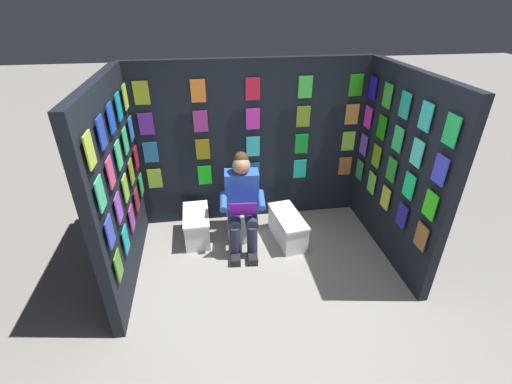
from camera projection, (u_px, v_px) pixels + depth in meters
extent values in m
plane|color=gray|center=(280.00, 318.00, 3.44)|extent=(30.00, 30.00, 0.00)
cube|color=black|center=(252.00, 144.00, 4.55)|extent=(3.00, 0.10, 2.12)
cube|color=#98C037|center=(155.00, 179.00, 4.50)|extent=(0.17, 0.01, 0.26)
cube|color=#12C917|center=(205.00, 175.00, 4.58)|extent=(0.17, 0.01, 0.26)
cube|color=#0D599A|center=(253.00, 172.00, 4.66)|extent=(0.17, 0.01, 0.26)
cube|color=#19BBA3|center=(300.00, 169.00, 4.74)|extent=(0.17, 0.01, 0.26)
cube|color=#B06334|center=(345.00, 166.00, 4.82)|extent=(0.17, 0.01, 0.26)
cube|color=teal|center=(151.00, 152.00, 4.32)|extent=(0.17, 0.01, 0.26)
cube|color=olive|center=(203.00, 149.00, 4.40)|extent=(0.17, 0.01, 0.26)
cube|color=#32C3CE|center=(253.00, 147.00, 4.48)|extent=(0.17, 0.01, 0.26)
cube|color=#12982C|center=(302.00, 144.00, 4.56)|extent=(0.17, 0.01, 0.26)
cube|color=#8CDC3B|center=(348.00, 141.00, 4.64)|extent=(0.17, 0.01, 0.26)
cube|color=#682595|center=(146.00, 124.00, 4.14)|extent=(0.17, 0.01, 0.26)
cube|color=#9E2E80|center=(201.00, 121.00, 4.22)|extent=(0.17, 0.01, 0.26)
cube|color=#D22CB4|center=(253.00, 119.00, 4.30)|extent=(0.17, 0.01, 0.26)
cube|color=olive|center=(303.00, 117.00, 4.38)|extent=(0.17, 0.01, 0.26)
cube|color=gold|center=(352.00, 114.00, 4.47)|extent=(0.17, 0.01, 0.26)
cube|color=#989F21|center=(141.00, 93.00, 3.96)|extent=(0.17, 0.01, 0.26)
cube|color=orange|center=(198.00, 91.00, 4.04)|extent=(0.17, 0.01, 0.26)
cube|color=red|center=(253.00, 89.00, 4.13)|extent=(0.17, 0.01, 0.26)
cube|color=green|center=(305.00, 87.00, 4.21)|extent=(0.17, 0.01, 0.26)
cube|color=#228F13|center=(356.00, 85.00, 4.29)|extent=(0.17, 0.01, 0.26)
cube|color=black|center=(399.00, 169.00, 3.91)|extent=(0.10, 1.85, 2.12)
cube|color=green|center=(359.00, 170.00, 4.72)|extent=(0.01, 0.17, 0.26)
cube|color=#73E246|center=(372.00, 183.00, 4.40)|extent=(0.01, 0.17, 0.26)
cube|color=#D4D93D|center=(385.00, 198.00, 4.08)|extent=(0.01, 0.17, 0.26)
cube|color=#242193|center=(402.00, 216.00, 3.75)|extent=(0.01, 0.17, 0.26)
cube|color=olive|center=(421.00, 237.00, 3.43)|extent=(0.01, 0.17, 0.26)
cube|color=purple|center=(364.00, 145.00, 4.54)|extent=(0.01, 0.17, 0.26)
cube|color=#719C15|center=(376.00, 156.00, 4.22)|extent=(0.01, 0.17, 0.26)
cube|color=green|center=(391.00, 170.00, 3.90)|extent=(0.01, 0.17, 0.26)
cube|color=#19EB7C|center=(409.00, 186.00, 3.58)|extent=(0.01, 0.17, 0.26)
cube|color=#2DDF14|center=(430.00, 205.00, 3.25)|extent=(0.01, 0.17, 0.26)
cube|color=#E328CE|center=(368.00, 117.00, 4.36)|extent=(0.01, 0.17, 0.26)
cube|color=#179609|center=(382.00, 127.00, 4.04)|extent=(0.01, 0.17, 0.26)
cube|color=#2FD66F|center=(398.00, 139.00, 3.72)|extent=(0.01, 0.17, 0.26)
cube|color=#52EEDA|center=(417.00, 153.00, 3.40)|extent=(0.01, 0.17, 0.26)
cube|color=#3A43E4|center=(440.00, 170.00, 3.08)|extent=(0.01, 0.17, 0.26)
cube|color=#250FBA|center=(373.00, 88.00, 4.18)|extent=(0.01, 0.17, 0.26)
cube|color=green|center=(387.00, 96.00, 3.86)|extent=(0.01, 0.17, 0.26)
cube|color=teal|center=(405.00, 105.00, 3.54)|extent=(0.01, 0.17, 0.26)
cube|color=#35CEC4|center=(426.00, 116.00, 3.22)|extent=(0.01, 0.17, 0.26)
cube|color=#24C657|center=(451.00, 130.00, 2.90)|extent=(0.01, 0.17, 0.26)
cube|color=black|center=(117.00, 189.00, 3.52)|extent=(0.10, 1.85, 2.12)
cube|color=#519425|center=(119.00, 266.00, 3.07)|extent=(0.01, 0.17, 0.26)
cube|color=#1AA2B3|center=(126.00, 240.00, 3.39)|extent=(0.01, 0.17, 0.26)
cube|color=#A73890|center=(132.00, 218.00, 3.71)|extent=(0.01, 0.17, 0.26)
cube|color=maroon|center=(137.00, 200.00, 4.03)|extent=(0.01, 0.17, 0.26)
cube|color=green|center=(141.00, 185.00, 4.35)|extent=(0.01, 0.17, 0.26)
cube|color=blue|center=(110.00, 232.00, 2.89)|extent=(0.01, 0.17, 0.26)
cube|color=#9849D2|center=(119.00, 208.00, 3.21)|extent=(0.01, 0.17, 0.26)
cube|color=#8BD943|center=(126.00, 188.00, 3.53)|extent=(0.01, 0.17, 0.26)
cube|color=olive|center=(131.00, 172.00, 3.86)|extent=(0.01, 0.17, 0.26)
cube|color=maroon|center=(136.00, 158.00, 4.18)|extent=(0.01, 0.17, 0.26)
cube|color=#3FD090|center=(101.00, 194.00, 2.71)|extent=(0.01, 0.17, 0.26)
cube|color=#E4497E|center=(111.00, 172.00, 3.03)|extent=(0.01, 0.17, 0.26)
cube|color=#3EDF84|center=(119.00, 155.00, 3.36)|extent=(0.01, 0.17, 0.26)
cube|color=#35D067|center=(125.00, 141.00, 3.68)|extent=(0.01, 0.17, 0.26)
cube|color=blue|center=(131.00, 129.00, 4.00)|extent=(0.01, 0.17, 0.26)
cube|color=#BED33E|center=(90.00, 150.00, 2.54)|extent=(0.01, 0.17, 0.26)
cube|color=blue|center=(102.00, 132.00, 2.86)|extent=(0.01, 0.17, 0.26)
cube|color=blue|center=(111.00, 118.00, 3.18)|extent=(0.01, 0.17, 0.26)
cube|color=#10A3BF|center=(119.00, 106.00, 3.50)|extent=(0.01, 0.17, 0.26)
cube|color=#B5E84B|center=(125.00, 97.00, 3.82)|extent=(0.01, 0.17, 0.26)
cylinder|color=white|center=(242.00, 223.00, 4.50)|extent=(0.38, 0.38, 0.40)
cylinder|color=white|center=(242.00, 209.00, 4.40)|extent=(0.41, 0.41, 0.02)
cube|color=white|center=(241.00, 187.00, 4.54)|extent=(0.39, 0.21, 0.36)
cylinder|color=white|center=(241.00, 191.00, 4.46)|extent=(0.39, 0.10, 0.39)
cube|color=blue|center=(242.00, 191.00, 4.24)|extent=(0.42, 0.25, 0.52)
sphere|color=tan|center=(241.00, 166.00, 4.04)|extent=(0.21, 0.21, 0.21)
sphere|color=#472D19|center=(241.00, 159.00, 4.03)|extent=(0.17, 0.17, 0.17)
cylinder|color=#23283D|center=(251.00, 217.00, 4.19)|extent=(0.18, 0.41, 0.15)
cylinder|color=#23283D|center=(234.00, 218.00, 4.18)|extent=(0.18, 0.41, 0.15)
cylinder|color=#23283D|center=(252.00, 242.00, 4.15)|extent=(0.12, 0.12, 0.42)
cylinder|color=#23283D|center=(235.00, 243.00, 4.14)|extent=(0.12, 0.12, 0.42)
cube|color=black|center=(253.00, 256.00, 4.18)|extent=(0.13, 0.27, 0.09)
cube|color=black|center=(236.00, 257.00, 4.17)|extent=(0.13, 0.27, 0.09)
cylinder|color=blue|center=(261.00, 200.00, 4.11)|extent=(0.11, 0.32, 0.13)
cylinder|color=blue|center=(223.00, 201.00, 4.08)|extent=(0.11, 0.32, 0.13)
cube|color=purple|center=(243.00, 209.00, 3.97)|extent=(0.31, 0.15, 0.23)
cube|color=silver|center=(197.00, 227.00, 4.48)|extent=(0.31, 0.60, 0.34)
cube|color=white|center=(196.00, 215.00, 4.39)|extent=(0.33, 0.62, 0.03)
cube|color=silver|center=(287.00, 228.00, 4.46)|extent=(0.37, 0.70, 0.33)
cube|color=white|center=(288.00, 216.00, 4.37)|extent=(0.40, 0.73, 0.03)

